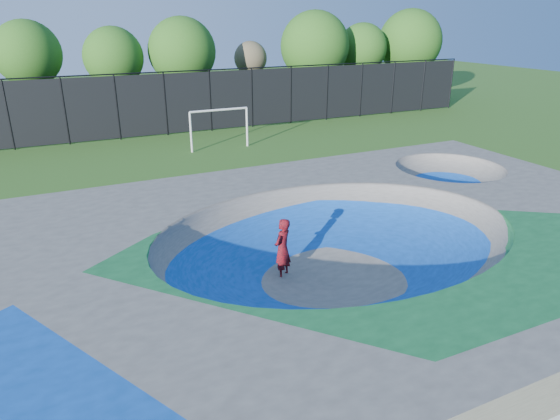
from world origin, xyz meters
The scene contains 7 objects.
ground centered at (0.00, 0.00, 0.00)m, with size 120.00×120.00×0.00m, color #2C5818.
skate_deck centered at (0.00, 0.00, 0.75)m, with size 22.00×14.00×1.50m, color gray.
skater centered at (-1.56, 0.55, 0.93)m, with size 0.68×0.45×1.86m, color #AF0E18.
skateboard centered at (-1.56, 0.55, 0.03)m, with size 0.78×0.22×0.05m, color black.
soccer_goal centered at (1.88, 16.00, 1.62)m, with size 3.53×0.12×2.33m.
fence centered at (0.00, 21.00, 2.10)m, with size 48.09×0.09×4.04m.
treeline centered at (-1.22, 25.90, 5.11)m, with size 52.76×6.68×8.50m.
Camera 1 is at (-7.28, -11.24, 7.23)m, focal length 32.00 mm.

